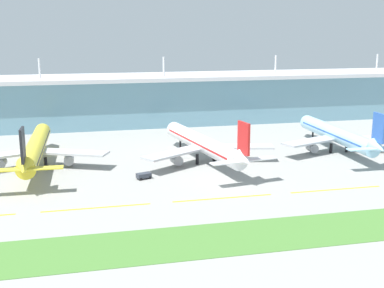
# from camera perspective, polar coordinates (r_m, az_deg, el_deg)

# --- Properties ---
(ground_plane) EXTENTS (600.00, 600.00, 0.00)m
(ground_plane) POSITION_cam_1_polar(r_m,az_deg,el_deg) (146.55, 3.82, -5.15)
(ground_plane) COLOR gray
(terminal_building) EXTENTS (288.00, 34.00, 32.50)m
(terminal_building) POSITION_cam_1_polar(r_m,az_deg,el_deg) (246.98, -3.39, 5.11)
(terminal_building) COLOR #6693A8
(terminal_building) RESTS_ON ground
(airliner_near) EXTENTS (48.78, 67.68, 18.90)m
(airliner_near) POSITION_cam_1_polar(r_m,az_deg,el_deg) (175.64, -17.28, -0.48)
(airliner_near) COLOR yellow
(airliner_near) RESTS_ON ground
(airliner_middle) EXTENTS (48.03, 64.82, 18.90)m
(airliner_middle) POSITION_cam_1_polar(r_m,az_deg,el_deg) (173.80, 1.36, -0.03)
(airliner_middle) COLOR white
(airliner_middle) RESTS_ON ground
(airliner_far) EXTENTS (48.79, 61.88, 18.90)m
(airliner_far) POSITION_cam_1_polar(r_m,az_deg,el_deg) (196.84, 16.12, 0.99)
(airliner_far) COLOR #9ED1EA
(airliner_far) RESTS_ON ground
(taxiway_stripe_mid_west) EXTENTS (28.00, 0.70, 0.04)m
(taxiway_stripe_mid_west) POSITION_cam_1_polar(r_m,az_deg,el_deg) (134.04, -10.70, -7.09)
(taxiway_stripe_mid_west) COLOR yellow
(taxiway_stripe_mid_west) RESTS_ON ground
(taxiway_stripe_centre) EXTENTS (28.00, 0.70, 0.04)m
(taxiway_stripe_centre) POSITION_cam_1_polar(r_m,az_deg,el_deg) (139.20, 3.49, -6.12)
(taxiway_stripe_centre) COLOR yellow
(taxiway_stripe_centre) RESTS_ON ground
(taxiway_stripe_mid_east) EXTENTS (28.00, 0.70, 0.04)m
(taxiway_stripe_mid_east) POSITION_cam_1_polar(r_m,az_deg,el_deg) (151.99, 15.93, -4.95)
(taxiway_stripe_mid_east) COLOR yellow
(taxiway_stripe_mid_east) RESTS_ON ground
(grass_verge) EXTENTS (300.00, 18.00, 0.10)m
(grass_verge) POSITION_cam_1_polar(r_m,az_deg,el_deg) (116.88, 8.63, -10.04)
(grass_verge) COLOR #477A33
(grass_verge) RESTS_ON ground
(pushback_tug) EXTENTS (4.93, 3.67, 1.85)m
(pushback_tug) POSITION_cam_1_polar(r_m,az_deg,el_deg) (156.67, -5.46, -3.56)
(pushback_tug) COLOR #333842
(pushback_tug) RESTS_ON ground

